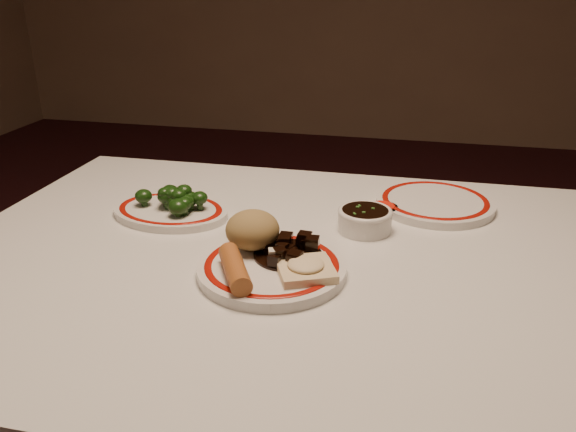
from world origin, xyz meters
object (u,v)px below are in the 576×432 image
at_px(spring_roll, 235,268).
at_px(soy_bowl, 365,220).
at_px(fried_wonton, 306,268).
at_px(stirfry_heap, 291,249).
at_px(broccoli_pile, 174,197).
at_px(main_plate, 272,268).
at_px(rice_mound, 253,230).
at_px(dining_table, 283,301).
at_px(broccoli_plate, 171,211).

height_order(spring_roll, soy_bowl, spring_roll).
height_order(fried_wonton, stirfry_heap, stirfry_heap).
relative_size(spring_roll, broccoli_pile, 0.79).
bearing_deg(main_plate, rice_mound, 132.68).
bearing_deg(main_plate, dining_table, 87.44).
distance_m(rice_mound, broccoli_plate, 0.25).
height_order(dining_table, fried_wonton, fried_wonton).
height_order(main_plate, broccoli_plate, main_plate).
xyz_separation_m(main_plate, soy_bowl, (0.13, 0.20, 0.01)).
distance_m(main_plate, fried_wonton, 0.06).
bearing_deg(broccoli_pile, rice_mound, -34.66).
relative_size(fried_wonton, stirfry_heap, 0.98).
height_order(rice_mound, broccoli_pile, rice_mound).
relative_size(fried_wonton, broccoli_plate, 0.43).
bearing_deg(broccoli_pile, main_plate, -37.36).
bearing_deg(broccoli_plate, stirfry_heap, -28.82).
bearing_deg(soy_bowl, spring_roll, -124.25).
bearing_deg(stirfry_heap, dining_table, 123.61).
distance_m(dining_table, main_plate, 0.12).
distance_m(dining_table, fried_wonton, 0.16).
distance_m(rice_mound, broccoli_pile, 0.24).
bearing_deg(main_plate, broccoli_plate, 143.89).
relative_size(main_plate, broccoli_pile, 1.92).
xyz_separation_m(main_plate, broccoli_plate, (-0.25, 0.19, -0.00)).
bearing_deg(soy_bowl, stirfry_heap, -122.67).
bearing_deg(broccoli_pile, soy_bowl, 1.64).
xyz_separation_m(spring_roll, stirfry_heap, (0.07, 0.09, -0.00)).
relative_size(broccoli_plate, soy_bowl, 2.59).
xyz_separation_m(rice_mound, stirfry_heap, (0.07, -0.02, -0.02)).
relative_size(stirfry_heap, broccoli_pile, 0.75).
bearing_deg(broccoli_plate, soy_bowl, 1.79).
distance_m(stirfry_heap, broccoli_pile, 0.31).
bearing_deg(dining_table, fried_wonton, -56.30).
bearing_deg(broccoli_pile, spring_roll, -50.40).
height_order(broccoli_plate, soy_bowl, soy_bowl).
bearing_deg(rice_mound, fried_wonton, -33.54).
bearing_deg(main_plate, spring_roll, -127.46).
height_order(fried_wonton, soy_bowl, same).
bearing_deg(broccoli_plate, dining_table, -25.28).
height_order(main_plate, rice_mound, rice_mound).
bearing_deg(dining_table, main_plate, -92.56).
xyz_separation_m(dining_table, broccoli_pile, (-0.25, 0.12, 0.13)).
xyz_separation_m(dining_table, rice_mound, (-0.05, -0.02, 0.14)).
bearing_deg(spring_roll, fried_wonton, -7.86).
bearing_deg(fried_wonton, stirfry_heap, 123.76).
bearing_deg(rice_mound, stirfry_heap, -13.25).
relative_size(dining_table, stirfry_heap, 10.60).
xyz_separation_m(dining_table, fried_wonton, (0.06, -0.08, 0.12)).
distance_m(rice_mound, fried_wonton, 0.13).
height_order(dining_table, rice_mound, rice_mound).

